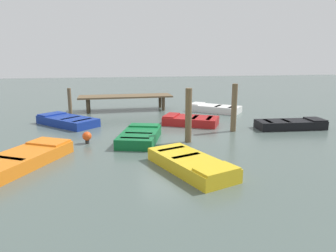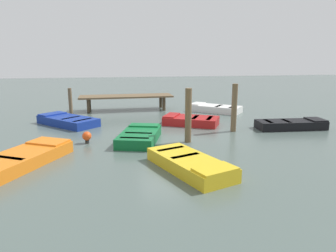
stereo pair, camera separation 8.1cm
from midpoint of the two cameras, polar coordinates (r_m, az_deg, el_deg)
ground_plane at (r=13.79m, az=0.17°, el=-1.42°), size 80.00×80.00×0.00m
dock_segment at (r=19.94m, az=-7.64°, el=5.33°), size 5.91×1.79×0.95m
rowboat_red at (r=15.61m, az=4.39°, el=1.04°), size 3.03×2.52×0.46m
rowboat_green at (r=12.58m, az=-5.08°, el=-1.83°), size 2.15×3.06×0.46m
rowboat_white at (r=19.46m, az=8.77°, el=3.25°), size 3.26×3.04×0.46m
rowboat_orange at (r=10.73m, az=-25.95°, el=-5.70°), size 3.09×4.05×0.46m
rowboat_black at (r=15.82m, az=22.03°, el=0.29°), size 3.29×1.32×0.46m
rowboat_blue at (r=16.33m, az=-18.01°, el=0.96°), size 3.30×3.37×0.46m
rowboat_yellow at (r=9.37m, az=4.35°, el=-6.98°), size 2.29×3.37×0.46m
mooring_piling_far_right at (r=12.23m, az=3.97°, el=1.94°), size 0.26×0.26×2.18m
mooring_piling_center at (r=18.58m, az=-17.54°, el=4.23°), size 0.21×0.21×1.62m
mooring_piling_far_left at (r=14.33m, az=12.34°, el=3.30°), size 0.25×0.25×2.19m
marker_buoy at (r=12.59m, az=-14.64°, el=-1.87°), size 0.36×0.36×0.48m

